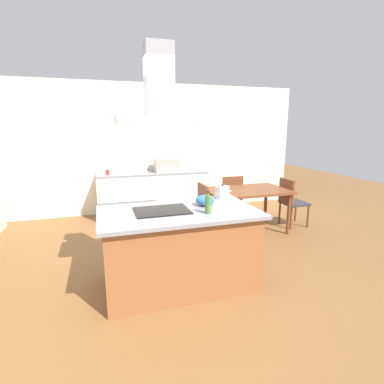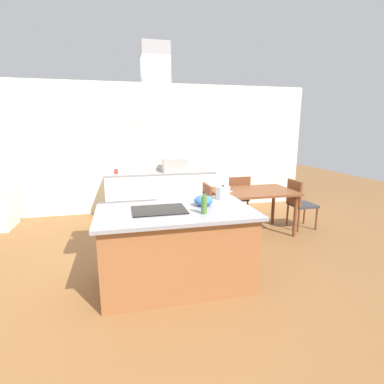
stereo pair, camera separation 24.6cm
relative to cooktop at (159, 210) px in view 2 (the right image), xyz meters
The scene contains 15 objects.
ground 1.76m from the cooktop, 82.93° to the left, with size 16.00×16.00×0.00m, color brown.
wall_back 3.29m from the cooktop, 86.72° to the left, with size 7.20×0.10×2.70m, color silver.
kitchen_island 0.49m from the cooktop, ahead, with size 1.77×1.07×0.90m.
cooktop is the anchor object (origin of this frame).
tea_kettle 0.95m from the cooktop, 21.60° to the left, with size 0.23×0.18×0.19m.
olive_oil_bottle 0.52m from the cooktop, 27.17° to the right, with size 0.06×0.06×0.24m.
mixing_bowl 0.55m from the cooktop, ahead, with size 0.22×0.22×0.12m, color #2D6BB7.
back_counter 2.94m from the cooktop, 82.11° to the left, with size 2.23×0.62×0.90m.
countertop_microwave 2.97m from the cooktop, 76.31° to the left, with size 0.50×0.38×0.28m, color #B2AFAA.
coffee_mug_red 2.89m from the cooktop, 99.80° to the left, with size 0.08×0.08×0.09m, color red.
dining_table 2.26m from the cooktop, 37.65° to the left, with size 1.40×0.90×0.75m.
chair_at_right_end 3.05m from the cooktop, 27.00° to the left, with size 0.42×0.42×0.89m.
chair_facing_back_wall 2.73m from the cooktop, 48.88° to the left, with size 0.42×0.42×0.89m.
chair_at_left_end 1.67m from the cooktop, 57.81° to the left, with size 0.42×0.42×0.89m.
range_hood 1.20m from the cooktop, ahead, with size 0.90×0.55×0.78m.
Camera 2 is at (-0.57, -3.17, 1.82)m, focal length 27.53 mm.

